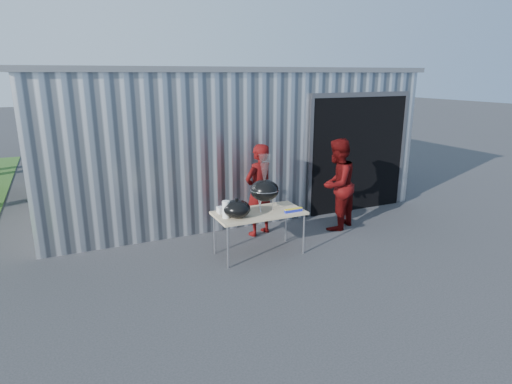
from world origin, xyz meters
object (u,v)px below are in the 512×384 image
folding_table (259,214)px  kettle_grill (264,187)px  person_bystander (337,184)px  person_cook (259,190)px

folding_table → kettle_grill: 0.47m
person_bystander → folding_table: bearing=-13.7°
kettle_grill → person_cook: (0.27, 0.80, -0.29)m
folding_table → person_bystander: (1.91, 0.51, 0.19)m
person_cook → person_bystander: bearing=147.9°
folding_table → person_cook: size_ratio=0.86×
folding_table → person_bystander: size_ratio=0.84×
person_cook → person_bystander: size_ratio=0.97×
person_cook → person_bystander: (1.52, -0.34, 0.02)m
kettle_grill → person_bystander: (1.79, 0.46, -0.27)m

